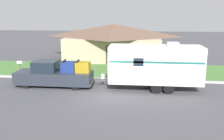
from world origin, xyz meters
name	(u,v)px	position (x,y,z in m)	size (l,w,h in m)	color
ground_plane	(103,94)	(0.00, 0.00, 0.00)	(120.00, 120.00, 0.00)	#47474C
curb_strip	(109,79)	(0.00, 3.75, 0.07)	(80.00, 0.30, 0.14)	#ADADA8
lawn_strip	(114,70)	(0.00, 7.40, 0.01)	(80.00, 7.00, 0.03)	#477538
house_across_street	(114,41)	(-0.65, 13.88, 2.21)	(11.95, 8.07, 4.26)	tan
pickup_truck	(55,75)	(-4.01, 1.56, 0.92)	(6.03, 1.94, 2.08)	black
travel_trailer	(155,64)	(3.67, 1.56, 1.92)	(7.91, 2.27, 3.56)	black
mailbox	(20,65)	(-8.19, 4.30, 1.05)	(0.48, 0.20, 1.38)	brown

